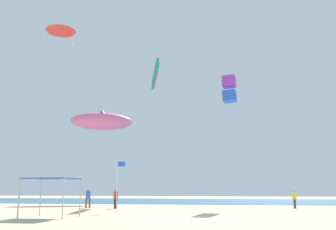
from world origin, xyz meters
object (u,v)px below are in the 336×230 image
person_near_tent (88,196)px  person_leftmost (294,197)px  kite_inflatable_pink (102,121)px  banner_flag (118,181)px  person_central (116,197)px  kite_parafoil_teal (155,75)px  kite_delta_red (61,29)px  kite_box_purple (229,89)px  canopy_tent (52,180)px

person_near_tent → person_leftmost: 18.12m
kite_inflatable_pink → person_leftmost: bearing=-42.2°
banner_flag → kite_inflatable_pink: 19.63m
person_near_tent → person_central: person_near_tent is taller
person_leftmost → kite_inflatable_pink: bearing=-88.0°
kite_parafoil_teal → person_near_tent: bearing=141.8°
kite_delta_red → kite_box_purple: bearing=172.9°
person_leftmost → kite_parafoil_teal: bearing=-95.0°
canopy_tent → person_near_tent: size_ratio=1.59×
canopy_tent → person_near_tent: 10.43m
kite_inflatable_pink → kite_delta_red: bearing=-113.3°
person_leftmost → kite_delta_red: bearing=-58.6°
canopy_tent → person_leftmost: 21.09m
person_near_tent → kite_box_purple: kite_box_purple is taller
person_leftmost → kite_inflatable_pink: kite_inflatable_pink is taller
person_near_tent → banner_flag: 6.70m
banner_flag → kite_parafoil_teal: kite_parafoil_teal is taller
banner_flag → kite_delta_red: (-7.71, 5.51, 14.84)m
person_near_tent → banner_flag: (4.11, -5.15, 1.18)m
kite_parafoil_teal → kite_inflatable_pink: (-6.79, 0.69, -5.47)m
person_near_tent → kite_delta_red: kite_delta_red is taller
banner_flag → kite_box_purple: bearing=47.7°
person_near_tent → kite_parafoil_teal: kite_parafoil_teal is taller
person_leftmost → kite_delta_red: 26.96m
canopy_tent → banner_flag: 5.76m
person_central → kite_box_purple: 15.06m
canopy_tent → kite_inflatable_pink: kite_inflatable_pink is taller
kite_box_purple → canopy_tent: bearing=-26.6°
canopy_tent → person_central: bearing=83.0°
kite_parafoil_teal → canopy_tent: bearing=155.0°
banner_flag → kite_delta_red: bearing=144.4°
person_near_tent → person_central: (2.65, -0.55, -0.02)m
canopy_tent → kite_box_purple: size_ratio=1.04×
canopy_tent → kite_box_purple: kite_box_purple is taller
kite_inflatable_pink → banner_flag: bearing=-86.9°
canopy_tent → kite_inflatable_pink: (-4.33, 21.80, 7.62)m
banner_flag → kite_delta_red: 17.61m
person_central → kite_delta_red: bearing=-88.3°
person_leftmost → person_central: (-15.24, -3.46, 0.06)m
person_near_tent → person_leftmost: bearing=-0.3°
kite_delta_red → kite_box_purple: size_ratio=1.41×
kite_inflatable_pink → kite_parafoil_teal: bearing=-25.5°
person_near_tent → person_leftmost: (17.88, 2.90, -0.07)m
person_leftmost → person_central: size_ratio=0.94×
person_leftmost → kite_parafoil_teal: 21.53m
kite_parafoil_teal → kite_box_purple: (8.67, -6.71, -3.96)m
kite_box_purple → kite_delta_red: bearing=-65.8°
kite_delta_red → kite_box_purple: (16.17, 3.78, -5.73)m
kite_delta_red → kite_box_purple: kite_delta_red is taller
kite_delta_red → person_leftmost: bearing=166.5°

